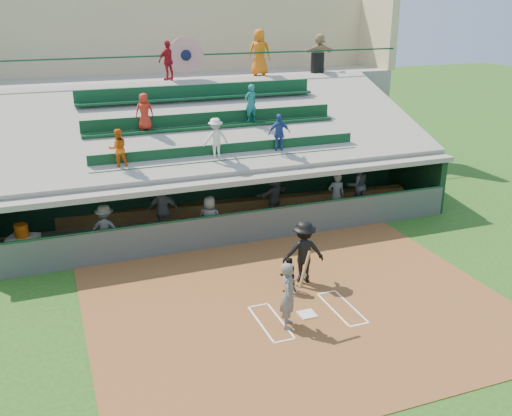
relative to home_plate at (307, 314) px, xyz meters
name	(u,v)px	position (x,y,z in m)	size (l,w,h in m)	color
ground	(307,315)	(0.00, 0.00, -0.04)	(100.00, 100.00, 0.00)	#224C15
dirt_slab	(299,306)	(0.00, 0.50, -0.03)	(11.00, 9.00, 0.02)	brown
home_plate	(307,314)	(0.00, 0.00, 0.00)	(0.43, 0.43, 0.03)	silver
batters_box_chalk	(307,315)	(0.00, 0.00, -0.01)	(2.65, 1.85, 0.01)	white
dugout_floor	(227,225)	(0.00, 6.75, -0.02)	(16.00, 3.50, 0.04)	gray
concourse_slab	(181,127)	(0.00, 13.50, 2.26)	(20.00, 3.00, 4.60)	gray
grandstand	(198,142)	(-0.01, 10.51, 2.23)	(20.40, 10.40, 7.80)	#4D534E
batter_at_plate	(289,295)	(-0.68, -0.31, 0.86)	(0.94, 0.79, 1.95)	#535551
catcher	(288,275)	(0.05, 1.37, 0.49)	(0.49, 0.39, 1.02)	black
home_umpire	(304,252)	(0.70, 1.77, 0.92)	(1.21, 0.69, 1.87)	black
dugout_bench	(224,207)	(0.29, 7.99, 0.23)	(14.98, 0.45, 0.45)	brown
white_table	(25,247)	(-6.85, 6.25, 0.39)	(0.87, 0.65, 0.76)	white
water_cooler	(21,231)	(-6.87, 6.18, 0.97)	(0.41, 0.41, 0.41)	#E05D0D
dugout_player_a	(105,229)	(-4.38, 5.83, 0.81)	(1.04, 0.60, 1.61)	#595B56
dugout_player_b	(164,211)	(-2.35, 6.50, 0.93)	(1.08, 0.45, 1.85)	#5B5D58
dugout_player_c	(210,220)	(-1.02, 5.42, 0.82)	(0.79, 0.52, 1.63)	#51534E
dugout_player_d	(274,195)	(1.96, 7.03, 0.83)	(1.53, 0.49, 1.65)	#545651
dugout_player_e	(336,195)	(4.04, 6.04, 0.87)	(0.63, 0.41, 1.72)	#62645F
dugout_player_f	(358,185)	(5.34, 6.71, 0.92)	(0.89, 0.69, 1.83)	#51544F
trash_bin	(317,63)	(6.19, 12.26, 5.02)	(0.61, 0.61, 0.91)	black
concourse_staff_a	(169,61)	(-0.71, 12.05, 5.37)	(0.94, 0.39, 1.61)	#B21421
concourse_staff_b	(259,52)	(3.37, 12.28, 5.56)	(0.97, 0.63, 1.98)	#DB620C
concourse_staff_c	(319,52)	(6.56, 12.83, 5.42)	(1.58, 0.50, 1.70)	tan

